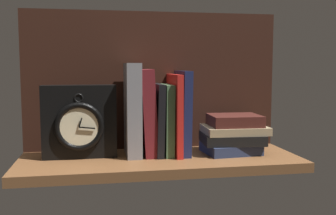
# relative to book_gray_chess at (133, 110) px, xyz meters

# --- Properties ---
(ground_plane) EXTENTS (0.74, 0.27, 0.03)m
(ground_plane) POSITION_rel_book_gray_chess_xyz_m (0.07, -0.04, -0.14)
(ground_plane) COLOR brown
(back_panel) EXTENTS (0.74, 0.01, 0.40)m
(back_panel) POSITION_rel_book_gray_chess_xyz_m (0.07, 0.09, 0.07)
(back_panel) COLOR black
(back_panel) RESTS_ON ground_plane
(book_gray_chess) EXTENTS (0.04, 0.13, 0.25)m
(book_gray_chess) POSITION_rel_book_gray_chess_xyz_m (0.00, 0.00, 0.00)
(book_gray_chess) COLOR gray
(book_gray_chess) RESTS_ON ground_plane
(book_maroon_dawkins) EXTENTS (0.05, 0.13, 0.23)m
(book_maroon_dawkins) POSITION_rel_book_gray_chess_xyz_m (0.04, 0.00, -0.01)
(book_maroon_dawkins) COLOR maroon
(book_maroon_dawkins) RESTS_ON ground_plane
(book_black_skeptic) EXTENTS (0.02, 0.14, 0.19)m
(book_black_skeptic) POSITION_rel_book_gray_chess_xyz_m (0.07, 0.00, -0.03)
(book_black_skeptic) COLOR black
(book_black_skeptic) RESTS_ON ground_plane
(book_green_romantic) EXTENTS (0.02, 0.13, 0.19)m
(book_green_romantic) POSITION_rel_book_gray_chess_xyz_m (0.09, 0.00, -0.03)
(book_green_romantic) COLOR #476B44
(book_green_romantic) RESTS_ON ground_plane
(book_red_requiem) EXTENTS (0.02, 0.16, 0.22)m
(book_red_requiem) POSITION_rel_book_gray_chess_xyz_m (0.12, 0.00, -0.02)
(book_red_requiem) COLOR red
(book_red_requiem) RESTS_ON ground_plane
(book_navy_bierce) EXTENTS (0.03, 0.14, 0.23)m
(book_navy_bierce) POSITION_rel_book_gray_chess_xyz_m (0.14, 0.00, -0.01)
(book_navy_bierce) COLOR #192147
(book_navy_bierce) RESTS_ON ground_plane
(framed_clock) EXTENTS (0.19, 0.06, 0.19)m
(framed_clock) POSITION_rel_book_gray_chess_xyz_m (-0.14, -0.01, -0.03)
(framed_clock) COLOR black
(framed_clock) RESTS_ON ground_plane
(book_stack_side) EXTENTS (0.18, 0.14, 0.11)m
(book_stack_side) POSITION_rel_book_gray_chess_xyz_m (0.28, -0.02, -0.07)
(book_stack_side) COLOR #232D4C
(book_stack_side) RESTS_ON ground_plane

